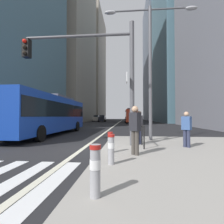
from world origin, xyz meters
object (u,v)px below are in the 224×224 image
object	(u,v)px
bollard_front	(95,168)
city_bus_red_receding	(131,115)
car_oncoming_mid	(102,118)
pedestrian_far	(135,127)
car_receding_near	(133,118)
car_oncoming_far	(96,118)
traffic_signal_gantry	(94,65)
street_lamp_post	(150,54)
city_bus_blue_oncoming	(50,113)
bollard_right	(110,141)
car_receding_far	(128,118)
bollard_left	(111,147)
sedan_white_oncoming	(24,122)
pedestrian_waiting	(187,128)
pedestrian_walking	(139,126)

from	to	relation	value
bollard_front	city_bus_red_receding	bearing A→B (deg)	87.79
car_oncoming_mid	pedestrian_far	size ratio (longest dim) A/B	2.59
car_receding_near	car_oncoming_far	world-z (taller)	same
traffic_signal_gantry	street_lamp_post	world-z (taller)	street_lamp_post
city_bus_blue_oncoming	bollard_right	xyz separation A→B (m)	(5.78, -7.10, -1.25)
car_receding_far	bollard_front	world-z (taller)	car_receding_far
car_receding_far	pedestrian_far	xyz separation A→B (m)	(-0.07, -59.47, 0.14)
city_bus_blue_oncoming	car_receding_near	size ratio (longest dim) A/B	2.56
street_lamp_post	bollard_left	world-z (taller)	street_lamp_post
street_lamp_post	bollard_right	bearing A→B (deg)	-118.73
pedestrian_far	city_bus_blue_oncoming	bearing A→B (deg)	132.26
bollard_front	car_oncoming_mid	bearing A→B (deg)	98.23
bollard_right	pedestrian_far	bearing A→B (deg)	-17.07
sedan_white_oncoming	car_receding_near	size ratio (longest dim) A/B	0.96
city_bus_red_receding	car_oncoming_mid	xyz separation A→B (m)	(-8.05, 7.58, -0.85)
sedan_white_oncoming	traffic_signal_gantry	world-z (taller)	traffic_signal_gantry
car_receding_far	bollard_left	bearing A→B (deg)	-90.77
sedan_white_oncoming	bollard_front	distance (m)	14.43
traffic_signal_gantry	bollard_left	distance (m)	4.88
sedan_white_oncoming	pedestrian_waiting	size ratio (longest dim) A/B	2.69
traffic_signal_gantry	bollard_left	bearing A→B (deg)	-70.47
street_lamp_post	car_oncoming_mid	bearing A→B (deg)	102.54
car_receding_far	pedestrian_walking	xyz separation A→B (m)	(0.26, -57.03, 0.08)
car_oncoming_mid	bollard_right	xyz separation A→B (m)	(6.50, -41.99, -0.40)
car_receding_far	pedestrian_waiting	bearing A→B (deg)	-87.71
sedan_white_oncoming	traffic_signal_gantry	size ratio (longest dim) A/B	0.72
car_oncoming_far	pedestrian_waiting	size ratio (longest dim) A/B	2.68
pedestrian_far	traffic_signal_gantry	bearing A→B (deg)	133.64
car_oncoming_far	bollard_left	bearing A→B (deg)	-79.14
street_lamp_post	car_oncoming_far	bearing A→B (deg)	104.56
car_receding_far	pedestrian_far	world-z (taller)	car_receding_far
street_lamp_post	pedestrian_far	world-z (taller)	street_lamp_post
bollard_right	bollard_front	bearing A→B (deg)	-88.54
pedestrian_walking	bollard_right	bearing A→B (deg)	-120.24
car_oncoming_mid	car_receding_far	distance (m)	18.75
traffic_signal_gantry	sedan_white_oncoming	bearing A→B (deg)	140.32
sedan_white_oncoming	traffic_signal_gantry	bearing A→B (deg)	-39.68
car_oncoming_far	bollard_right	size ratio (longest dim) A/B	5.44
street_lamp_post	pedestrian_walking	world-z (taller)	street_lamp_post
car_oncoming_mid	car_oncoming_far	world-z (taller)	same
car_receding_near	traffic_signal_gantry	distance (m)	58.19
city_bus_red_receding	street_lamp_post	bearing A→B (deg)	-89.12
sedan_white_oncoming	pedestrian_walking	xyz separation A→B (m)	(9.82, -5.86, 0.07)
car_receding_near	pedestrian_walking	world-z (taller)	car_receding_near
car_oncoming_far	bollard_front	world-z (taller)	car_oncoming_far
car_receding_far	pedestrian_waiting	xyz separation A→B (m)	(2.31, -57.75, 0.04)
bollard_right	pedestrian_waiting	distance (m)	3.62
car_receding_near	pedestrian_walking	distance (m)	57.56
pedestrian_walking	pedestrian_far	distance (m)	2.45
bollard_right	car_oncoming_far	bearing A→B (deg)	101.00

